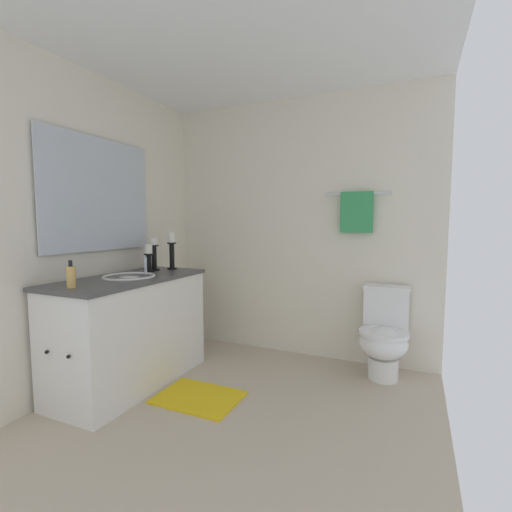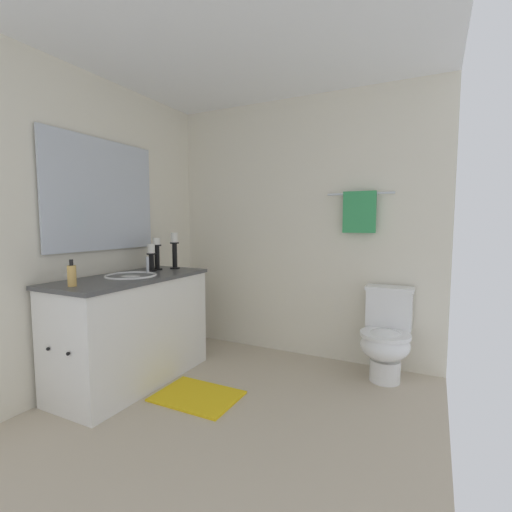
% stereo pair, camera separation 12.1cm
% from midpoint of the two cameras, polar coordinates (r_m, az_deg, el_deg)
% --- Properties ---
extents(floor, '(2.61, 2.60, 0.02)m').
position_cam_midpoint_polar(floor, '(2.66, -2.35, -23.89)').
color(floor, beige).
rests_on(floor, ground).
extents(wall_back, '(2.61, 0.04, 2.45)m').
position_cam_midpoint_polar(wall_back, '(3.51, 7.85, 4.27)').
color(wall_back, silver).
rests_on(wall_back, ground).
extents(wall_left, '(0.04, 2.60, 2.45)m').
position_cam_midpoint_polar(wall_left, '(3.16, -23.68, 3.77)').
color(wall_left, silver).
rests_on(wall_left, ground).
extents(ceiling, '(2.61, 2.60, 0.02)m').
position_cam_midpoint_polar(ceiling, '(2.60, -2.60, 32.17)').
color(ceiling, white).
extents(vanity_cabinet, '(0.58, 1.30, 0.86)m').
position_cam_midpoint_polar(vanity_cabinet, '(3.10, -17.84, -10.91)').
color(vanity_cabinet, white).
rests_on(vanity_cabinet, ground).
extents(sink_basin, '(0.40, 0.40, 0.24)m').
position_cam_midpoint_polar(sink_basin, '(3.02, -18.04, -3.76)').
color(sink_basin, white).
rests_on(sink_basin, vanity_cabinet).
extents(mirror, '(0.02, 1.06, 0.89)m').
position_cam_midpoint_polar(mirror, '(3.20, -22.04, 8.92)').
color(mirror, silver).
extents(candle_holder_tall, '(0.09, 0.09, 0.33)m').
position_cam_midpoint_polar(candle_holder_tall, '(3.38, -11.73, 1.01)').
color(candle_holder_tall, black).
rests_on(candle_holder_tall, vanity_cabinet).
extents(candle_holder_short, '(0.09, 0.09, 0.29)m').
position_cam_midpoint_polar(candle_holder_short, '(3.34, -14.37, 0.43)').
color(candle_holder_short, black).
rests_on(candle_holder_short, vanity_cabinet).
extents(candle_holder_mid, '(0.09, 0.09, 0.24)m').
position_cam_midpoint_polar(candle_holder_mid, '(3.26, -15.17, -0.15)').
color(candle_holder_mid, black).
rests_on(candle_holder_mid, vanity_cabinet).
extents(soap_bottle, '(0.06, 0.06, 0.18)m').
position_cam_midpoint_polar(soap_bottle, '(2.67, -25.91, -2.75)').
color(soap_bottle, '#E5B259').
rests_on(soap_bottle, vanity_cabinet).
extents(toilet, '(0.39, 0.54, 0.75)m').
position_cam_midpoint_polar(toilet, '(3.19, 20.90, -11.78)').
color(toilet, white).
rests_on(toilet, ground).
extents(towel_bar, '(0.57, 0.02, 0.02)m').
position_cam_midpoint_polar(towel_bar, '(3.32, 17.13, 9.39)').
color(towel_bar, silver).
extents(towel_near_vanity, '(0.28, 0.03, 0.36)m').
position_cam_midpoint_polar(towel_near_vanity, '(3.30, 17.00, 6.64)').
color(towel_near_vanity, '#389E59').
rests_on(towel_near_vanity, towel_bar).
extents(bath_mat, '(0.60, 0.44, 0.02)m').
position_cam_midpoint_polar(bath_mat, '(2.88, -7.99, -21.05)').
color(bath_mat, yellow).
rests_on(bath_mat, ground).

